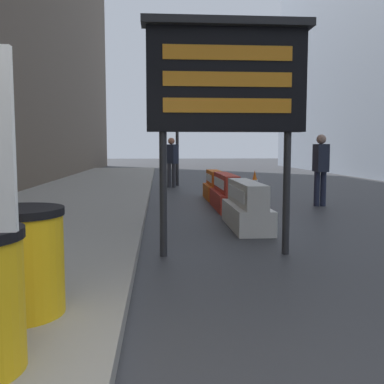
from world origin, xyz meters
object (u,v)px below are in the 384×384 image
(jersey_barrier_red_striped, at_px, (226,194))
(traffic_cone_near, at_px, (255,184))
(barrel_drum_middle, at_px, (19,261))
(pedestrian_worker, at_px, (321,164))
(jersey_barrier_orange_far, at_px, (215,187))
(traffic_light_near_curb, at_px, (177,104))
(message_board, at_px, (226,80))
(jersey_barrier_white, at_px, (246,207))
(pedestrian_passerby, at_px, (171,158))

(jersey_barrier_red_striped, xyz_separation_m, traffic_cone_near, (1.27, 2.64, 0.02))
(barrel_drum_middle, distance_m, pedestrian_worker, 9.04)
(jersey_barrier_orange_far, xyz_separation_m, traffic_light_near_curb, (-0.88, 4.59, 2.78))
(traffic_light_near_curb, bearing_deg, barrel_drum_middle, -97.47)
(message_board, distance_m, jersey_barrier_white, 2.95)
(jersey_barrier_red_striped, distance_m, jersey_barrier_orange_far, 2.13)
(jersey_barrier_white, relative_size, pedestrian_passerby, 1.10)
(jersey_barrier_orange_far, bearing_deg, pedestrian_passerby, 106.25)
(traffic_cone_near, height_order, traffic_light_near_curb, traffic_light_near_curb)
(barrel_drum_middle, relative_size, pedestrian_worker, 0.47)
(jersey_barrier_red_striped, distance_m, pedestrian_worker, 2.56)
(jersey_barrier_orange_far, xyz_separation_m, pedestrian_worker, (2.44, -1.76, 0.70))
(jersey_barrier_white, height_order, pedestrian_passerby, pedestrian_passerby)
(jersey_barrier_red_striped, xyz_separation_m, traffic_light_near_curb, (-0.88, 6.71, 2.77))
(message_board, bearing_deg, traffic_light_near_curb, 90.94)
(jersey_barrier_red_striped, bearing_deg, jersey_barrier_white, -90.00)
(jersey_barrier_white, distance_m, jersey_barrier_red_striped, 2.54)
(jersey_barrier_orange_far, bearing_deg, jersey_barrier_red_striped, -90.00)
(jersey_barrier_white, height_order, traffic_light_near_curb, traffic_light_near_curb)
(jersey_barrier_white, bearing_deg, jersey_barrier_red_striped, 90.00)
(barrel_drum_middle, distance_m, pedestrian_passerby, 13.18)
(traffic_light_near_curb, height_order, pedestrian_worker, traffic_light_near_curb)
(jersey_barrier_white, distance_m, traffic_cone_near, 5.33)
(pedestrian_worker, bearing_deg, traffic_cone_near, -151.55)
(barrel_drum_middle, bearing_deg, pedestrian_passerby, 83.21)
(jersey_barrier_white, xyz_separation_m, traffic_light_near_curb, (-0.88, 9.25, 2.77))
(jersey_barrier_red_striped, height_order, jersey_barrier_orange_far, jersey_barrier_red_striped)
(traffic_cone_near, bearing_deg, barrel_drum_middle, -112.17)
(pedestrian_worker, bearing_deg, jersey_barrier_orange_far, -124.71)
(traffic_light_near_curb, bearing_deg, jersey_barrier_white, -84.55)
(pedestrian_worker, bearing_deg, barrel_drum_middle, -33.49)
(message_board, bearing_deg, traffic_cone_near, 74.86)
(barrel_drum_middle, bearing_deg, message_board, 50.88)
(barrel_drum_middle, relative_size, jersey_barrier_red_striped, 0.40)
(pedestrian_passerby, bearing_deg, traffic_light_near_curb, 116.47)
(message_board, height_order, traffic_light_near_curb, traffic_light_near_curb)
(message_board, height_order, traffic_cone_near, message_board)
(message_board, height_order, pedestrian_passerby, message_board)
(message_board, xyz_separation_m, traffic_cone_near, (1.96, 7.26, -1.95))
(traffic_cone_near, bearing_deg, traffic_light_near_curb, 117.80)
(pedestrian_worker, height_order, pedestrian_passerby, pedestrian_passerby)
(pedestrian_passerby, bearing_deg, jersey_barrier_white, -36.51)
(jersey_barrier_orange_far, bearing_deg, traffic_cone_near, 21.95)
(message_board, xyz_separation_m, pedestrian_worker, (3.14, 4.98, -1.29))
(message_board, distance_m, jersey_barrier_red_striped, 5.07)
(jersey_barrier_red_striped, height_order, pedestrian_passerby, pedestrian_passerby)
(jersey_barrier_white, height_order, traffic_cone_near, jersey_barrier_white)
(pedestrian_passerby, bearing_deg, jersey_barrier_orange_far, -27.80)
(message_board, relative_size, traffic_light_near_curb, 0.71)
(pedestrian_passerby, bearing_deg, barrel_drum_middle, -50.84)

